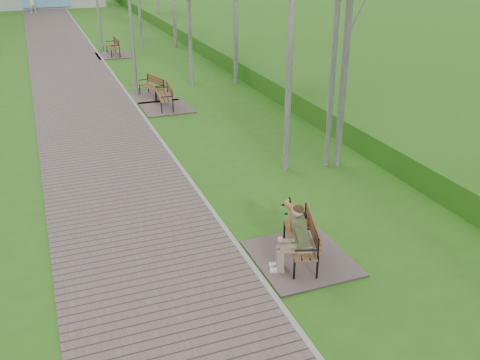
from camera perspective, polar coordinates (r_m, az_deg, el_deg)
name	(u,v)px	position (r m, az deg, el deg)	size (l,w,h in m)	color
walkway	(74,80)	(24.52, -17.29, 10.13)	(3.50, 67.00, 0.04)	#675854
kerb	(115,77)	(24.68, -13.20, 10.68)	(0.10, 67.00, 0.05)	#999993
embankment	(366,63)	(27.60, 13.28, 12.03)	(14.00, 70.00, 1.60)	#3A821F
bench_main	(299,242)	(10.11, 6.30, -6.56)	(1.77, 1.96, 1.54)	#675854
bench_second	(165,103)	(19.61, -8.01, 8.12)	(1.71, 1.90, 1.05)	#675854
bench_third	(152,93)	(21.12, -9.36, 9.17)	(1.61, 1.78, 0.99)	#675854
bench_far	(113,52)	(29.41, -13.35, 13.16)	(1.81, 2.01, 1.11)	#675854
lamp_post_second	(132,29)	(21.01, -11.50, 15.50)	(0.21, 0.21, 5.41)	#919398
pedestrian_near	(32,1)	(48.51, -21.34, 17.34)	(0.71, 0.46, 1.94)	silver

